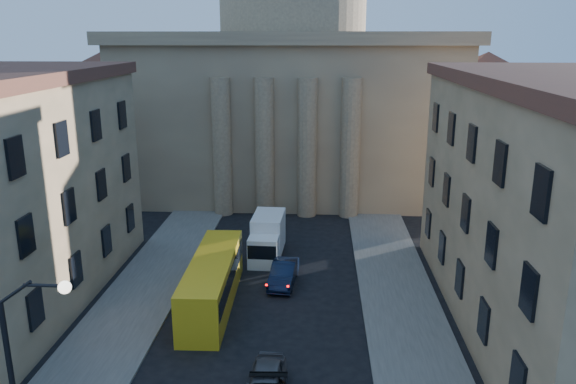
{
  "coord_description": "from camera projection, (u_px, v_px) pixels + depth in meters",
  "views": [
    {
      "loc": [
        3.16,
        -8.58,
        16.63
      ],
      "look_at": [
        1.53,
        19.84,
        8.69
      ],
      "focal_mm": 35.0,
      "sensor_mm": 36.0,
      "label": 1
    }
  ],
  "objects": [
    {
      "name": "street_lamp",
      "position": [
        25.0,
        373.0,
        19.55
      ],
      "size": [
        2.62,
        0.44,
        8.83
      ],
      "color": "black",
      "rests_on": "ground"
    },
    {
      "name": "city_bus",
      "position": [
        212.0,
        280.0,
        35.54
      ],
      "size": [
        2.75,
        11.05,
        3.1
      ],
      "rotation": [
        0.0,
        0.0,
        0.02
      ],
      "color": "gold",
      "rests_on": "ground"
    },
    {
      "name": "car_right_far",
      "position": [
        266.0,
        382.0,
        26.64
      ],
      "size": [
        1.89,
        4.47,
        1.51
      ],
      "primitive_type": "imported",
      "rotation": [
        0.0,
        0.0,
        -0.03
      ],
      "color": "#525157",
      "rests_on": "ground"
    },
    {
      "name": "church",
      "position": [
        293.0,
        80.0,
        63.04
      ],
      "size": [
        68.02,
        28.76,
        36.6
      ],
      "color": "#7B634C",
      "rests_on": "ground"
    },
    {
      "name": "building_right",
      "position": [
        568.0,
        208.0,
        31.12
      ],
      "size": [
        11.6,
        26.6,
        14.7
      ],
      "color": "tan",
      "rests_on": "ground"
    },
    {
      "name": "car_right_distant",
      "position": [
        283.0,
        273.0,
        38.8
      ],
      "size": [
        2.02,
        4.77,
        1.53
      ],
      "primitive_type": "imported",
      "rotation": [
        0.0,
        0.0,
        -0.09
      ],
      "color": "black",
      "rests_on": "ground"
    },
    {
      "name": "box_truck",
      "position": [
        267.0,
        238.0,
        43.5
      ],
      "size": [
        2.48,
        5.83,
        3.15
      ],
      "rotation": [
        0.0,
        0.0,
        -0.04
      ],
      "color": "white",
      "rests_on": "ground"
    },
    {
      "name": "sidewalk_right",
      "position": [
        417.0,
        360.0,
        29.72
      ],
      "size": [
        5.0,
        60.0,
        0.15
      ],
      "primitive_type": "cube",
      "color": "#57544F",
      "rests_on": "ground"
    },
    {
      "name": "sidewalk_left",
      "position": [
        103.0,
        350.0,
        30.65
      ],
      "size": [
        5.0,
        60.0,
        0.15
      ],
      "primitive_type": "cube",
      "color": "#57544F",
      "rests_on": "ground"
    }
  ]
}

